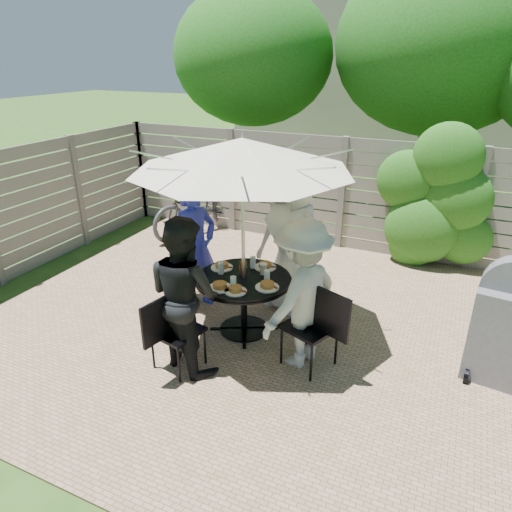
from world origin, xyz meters
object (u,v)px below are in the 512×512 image
at_px(chair_back, 296,285).
at_px(plate_left, 222,266).
at_px(person_right, 302,295).
at_px(glass_left, 221,268).
at_px(syrup_jug, 243,268).
at_px(chair_left, 191,284).
at_px(chair_front, 178,346).
at_px(plate_front, 220,286).
at_px(glass_right, 267,276).
at_px(bicycle, 199,206).
at_px(patio_table, 244,294).
at_px(umbrella, 242,154).
at_px(chair_right, 310,342).
at_px(person_front, 185,294).
at_px(plate_right, 267,286).
at_px(glass_back, 253,262).
at_px(glass_front, 233,283).
at_px(coffee_cup, 263,269).
at_px(person_back, 291,238).
at_px(plate_back, 265,266).
at_px(plate_extra, 236,290).
at_px(bbq_grill, 508,327).

xyz_separation_m(chair_back, plate_left, (-0.66, -0.79, 0.48)).
relative_size(person_right, glass_left, 11.40).
distance_m(person_right, syrup_jug, 0.89).
bearing_deg(person_right, chair_left, -90.00).
xyz_separation_m(chair_front, plate_front, (0.20, 0.57, 0.46)).
xyz_separation_m(glass_right, bicycle, (-2.42, 2.56, -0.26)).
height_order(glass_right, bicycle, bicycle).
relative_size(patio_table, syrup_jug, 8.54).
relative_size(umbrella, chair_right, 3.06).
xyz_separation_m(chair_back, chair_left, (-1.23, -0.59, 0.02)).
xyz_separation_m(person_front, glass_left, (-0.01, 0.77, -0.04)).
bearing_deg(plate_front, plate_right, 25.89).
height_order(glass_back, glass_front, same).
bearing_deg(coffee_cup, syrup_jug, -152.38).
distance_m(person_back, glass_left, 0.98).
bearing_deg(plate_right, chair_right, -19.19).
distance_m(chair_back, glass_right, 1.04).
height_order(chair_back, glass_left, glass_left).
relative_size(plate_back, plate_extra, 1.08).
height_order(plate_back, glass_left, glass_left).
xyz_separation_m(plate_front, plate_right, (0.46, 0.22, 0.00)).
bearing_deg(chair_back, plate_left, -19.97).
distance_m(chair_left, person_front, 1.39).
bearing_deg(glass_front, plate_right, 26.39).
distance_m(plate_left, bbq_grill, 3.05).
relative_size(patio_table, person_front, 0.84).
height_order(plate_extra, bicycle, bicycle).
bearing_deg(plate_right, bicycle, 132.62).
distance_m(person_front, glass_right, 0.97).
bearing_deg(coffee_cup, umbrella, -133.56).
xyz_separation_m(glass_left, bbq_grill, (2.98, 0.30, -0.17)).
bearing_deg(syrup_jug, plate_extra, -74.67).
xyz_separation_m(coffee_cup, bbq_grill, (2.54, 0.12, -0.16)).
xyz_separation_m(plate_front, syrup_jug, (0.08, 0.41, 0.06)).
relative_size(person_back, coffee_cup, 15.74).
bearing_deg(person_right, person_front, -45.00).
bearing_deg(plate_back, plate_extra, -93.86).
height_order(chair_right, person_right, person_right).
bearing_deg(chair_left, glass_right, 4.59).
xyz_separation_m(plate_front, glass_front, (0.13, 0.06, 0.05)).
bearing_deg(person_right, bbq_grill, 125.46).
distance_m(person_front, chair_right, 1.38).
xyz_separation_m(person_right, glass_left, (-1.06, 0.26, -0.02)).
distance_m(chair_back, chair_left, 1.36).
bearing_deg(person_front, chair_left, -40.69).
height_order(chair_back, person_front, person_front).
bearing_deg(patio_table, glass_right, 2.89).
xyz_separation_m(chair_left, plate_front, (0.79, -0.66, 0.46)).
relative_size(patio_table, glass_front, 9.76).
bearing_deg(syrup_jug, plate_front, -100.79).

